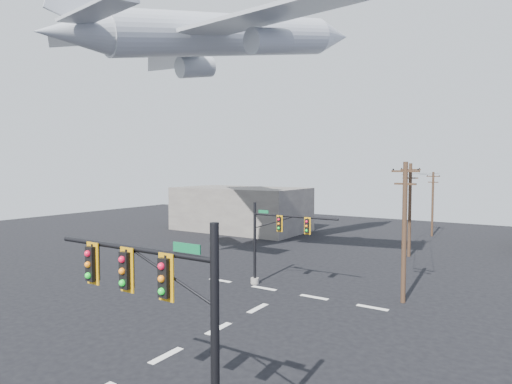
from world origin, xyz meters
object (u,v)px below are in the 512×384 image
Objects in this scene: signal_mast_near at (168,326)px; signal_mast_far at (271,241)px; utility_pole_a at (404,230)px; utility_pole_c at (433,203)px; airliner at (230,36)px; utility_pole_b at (410,208)px.

signal_mast_far is (-7.02, 17.83, -0.75)m from signal_mast_near.
utility_pole_c is (-3.63, 29.76, -0.48)m from utility_pole_a.
utility_pole_a is (9.11, 1.45, 1.42)m from signal_mast_far.
utility_pole_a reaches higher than utility_pole_c.
signal_mast_far is 0.23× the size of airliner.
signal_mast_near is 0.24× the size of airliner.
signal_mast_near is 19.18m from signal_mast_far.
signal_mast_far is at bearing 111.49° from signal_mast_near.
utility_pole_c is (-0.51, 14.62, -0.51)m from utility_pole_b.
utility_pole_c reaches higher than signal_mast_far.
signal_mast_far is at bearing -162.62° from utility_pole_a.
signal_mast_near is at bearing -129.71° from airliner.
airliner reaches higher than signal_mast_near.
utility_pole_a is 0.99× the size of utility_pole_b.
airliner is (-11.38, -28.23, 15.59)m from utility_pole_c.
signal_mast_near is 0.89× the size of utility_pole_c.
airliner is at bearing -149.21° from utility_pole_b.
utility_pole_a reaches higher than signal_mast_far.
utility_pole_a is at bearing 9.01° from signal_mast_far.
utility_pole_b is at bearing 91.71° from signal_mast_near.
utility_pole_b is at bearing -76.15° from utility_pole_c.
utility_pole_a is at bearing -71.20° from utility_pole_c.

